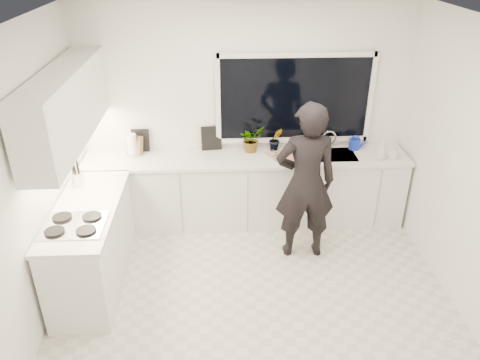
{
  "coord_description": "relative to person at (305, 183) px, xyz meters",
  "views": [
    {
      "loc": [
        -0.34,
        -3.7,
        3.31
      ],
      "look_at": [
        -0.13,
        0.4,
        1.15
      ],
      "focal_mm": 35.0,
      "sensor_mm": 36.0,
      "label": 1
    }
  ],
  "objects": [
    {
      "name": "floor",
      "position": [
        -0.6,
        -0.74,
        -0.93
      ],
      "size": [
        4.0,
        3.5,
        0.02
      ],
      "primitive_type": "cube",
      "color": "beige",
      "rests_on": "ground"
    },
    {
      "name": "wall_back",
      "position": [
        -0.6,
        1.02,
        0.43
      ],
      "size": [
        4.0,
        0.02,
        2.7
      ],
      "primitive_type": "cube",
      "color": "white",
      "rests_on": "ground"
    },
    {
      "name": "wall_left",
      "position": [
        -2.61,
        -0.74,
        0.43
      ],
      "size": [
        0.02,
        3.5,
        2.7
      ],
      "primitive_type": "cube",
      "color": "white",
      "rests_on": "ground"
    },
    {
      "name": "wall_right",
      "position": [
        1.41,
        -0.74,
        0.43
      ],
      "size": [
        0.02,
        3.5,
        2.7
      ],
      "primitive_type": "cube",
      "color": "white",
      "rests_on": "ground"
    },
    {
      "name": "ceiling",
      "position": [
        -0.6,
        -0.74,
        1.79
      ],
      "size": [
        4.0,
        3.5,
        0.02
      ],
      "primitive_type": "cube",
      "color": "white",
      "rests_on": "wall_back"
    },
    {
      "name": "window",
      "position": [
        -0.0,
        0.99,
        0.63
      ],
      "size": [
        1.8,
        0.02,
        1.0
      ],
      "primitive_type": "cube",
      "color": "black",
      "rests_on": "wall_back"
    },
    {
      "name": "base_cabinets_back",
      "position": [
        -0.6,
        0.71,
        -0.48
      ],
      "size": [
        3.92,
        0.58,
        0.88
      ],
      "primitive_type": "cube",
      "color": "white",
      "rests_on": "floor"
    },
    {
      "name": "base_cabinets_left",
      "position": [
        -2.27,
        -0.39,
        -0.48
      ],
      "size": [
        0.58,
        1.6,
        0.88
      ],
      "primitive_type": "cube",
      "color": "white",
      "rests_on": "floor"
    },
    {
      "name": "countertop_back",
      "position": [
        -0.6,
        0.7,
        -0.02
      ],
      "size": [
        3.94,
        0.62,
        0.04
      ],
      "primitive_type": "cube",
      "color": "silver",
      "rests_on": "base_cabinets_back"
    },
    {
      "name": "countertop_left",
      "position": [
        -2.27,
        -0.39,
        -0.02
      ],
      "size": [
        0.62,
        1.6,
        0.04
      ],
      "primitive_type": "cube",
      "color": "silver",
      "rests_on": "base_cabinets_left"
    },
    {
      "name": "upper_cabinets",
      "position": [
        -2.39,
        -0.04,
        0.93
      ],
      "size": [
        0.34,
        2.1,
        0.7
      ],
      "primitive_type": "cube",
      "color": "white",
      "rests_on": "wall_left"
    },
    {
      "name": "sink",
      "position": [
        0.45,
        0.71,
        -0.05
      ],
      "size": [
        0.58,
        0.42,
        0.14
      ],
      "primitive_type": "cube",
      "color": "silver",
      "rests_on": "countertop_back"
    },
    {
      "name": "faucet",
      "position": [
        0.45,
        0.91,
        0.11
      ],
      "size": [
        0.03,
        0.03,
        0.22
      ],
      "primitive_type": "cylinder",
      "color": "silver",
      "rests_on": "countertop_back"
    },
    {
      "name": "stovetop",
      "position": [
        -2.29,
        -0.74,
        0.02
      ],
      "size": [
        0.56,
        0.48,
        0.03
      ],
      "primitive_type": "cube",
      "color": "black",
      "rests_on": "countertop_left"
    },
    {
      "name": "person",
      "position": [
        0.0,
        0.0,
        0.0
      ],
      "size": [
        0.68,
        0.45,
        1.84
      ],
      "primitive_type": "imported",
      "rotation": [
        0.0,
        0.0,
        3.16
      ],
      "color": "black",
      "rests_on": "floor"
    },
    {
      "name": "pizza_tray",
      "position": [
        -0.11,
        0.68,
        0.02
      ],
      "size": [
        0.53,
        0.47,
        0.03
      ],
      "primitive_type": "cube",
      "rotation": [
        0.0,
        0.0,
        0.43
      ],
      "color": "silver",
      "rests_on": "countertop_back"
    },
    {
      "name": "pizza",
      "position": [
        -0.11,
        0.68,
        0.03
      ],
      "size": [
        0.48,
        0.42,
        0.01
      ],
      "primitive_type": "cube",
      "rotation": [
        0.0,
        0.0,
        0.43
      ],
      "color": "red",
      "rests_on": "pizza_tray"
    },
    {
      "name": "watering_can",
      "position": [
        0.77,
        0.87,
        0.07
      ],
      "size": [
        0.14,
        0.14,
        0.13
      ],
      "primitive_type": "cylinder",
      "rotation": [
        0.0,
        0.0,
        0.02
      ],
      "color": "#1329B5",
      "rests_on": "countertop_back"
    },
    {
      "name": "paper_towel_roll",
      "position": [
        -1.98,
        0.81,
        0.13
      ],
      "size": [
        0.14,
        0.14,
        0.26
      ],
      "primitive_type": "cylinder",
      "rotation": [
        0.0,
        0.0,
        -0.3
      ],
      "color": "white",
      "rests_on": "countertop_back"
    },
    {
      "name": "knife_block",
      "position": [
        -1.93,
        0.85,
        0.11
      ],
      "size": [
        0.15,
        0.13,
        0.22
      ],
      "primitive_type": "cube",
      "rotation": [
        0.0,
        0.0,
        -0.29
      ],
      "color": "#9E6949",
      "rests_on": "countertop_back"
    },
    {
      "name": "utensil_crock",
      "position": [
        -2.45,
        0.06,
        0.08
      ],
      "size": [
        0.13,
        0.13,
        0.16
      ],
      "primitive_type": "cylinder",
      "rotation": [
        0.0,
        0.0,
        -0.03
      ],
      "color": "#B1B1B5",
      "rests_on": "countertop_left"
    },
    {
      "name": "picture_frame_large",
      "position": [
        -1.9,
        0.95,
        0.14
      ],
      "size": [
        0.22,
        0.03,
        0.28
      ],
      "primitive_type": "cube",
      "rotation": [
        0.0,
        0.0,
        -0.04
      ],
      "color": "black",
      "rests_on": "countertop_back"
    },
    {
      "name": "picture_frame_small",
      "position": [
        -1.02,
        0.95,
        0.15
      ],
      "size": [
        0.25,
        0.05,
        0.3
      ],
      "primitive_type": "cube",
      "rotation": [
        0.0,
        0.0,
        0.11
      ],
      "color": "black",
      "rests_on": "countertop_back"
    },
    {
      "name": "herb_plants",
      "position": [
        -0.31,
        0.87,
        0.16
      ],
      "size": [
        1.08,
        0.38,
        0.32
      ],
      "color": "#26662D",
      "rests_on": "countertop_back"
    },
    {
      "name": "soap_bottles",
      "position": [
        1.05,
        0.56,
        0.13
      ],
      "size": [
        0.28,
        0.14,
        0.28
      ],
      "color": "#D8BF66",
      "rests_on": "countertop_back"
    }
  ]
}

